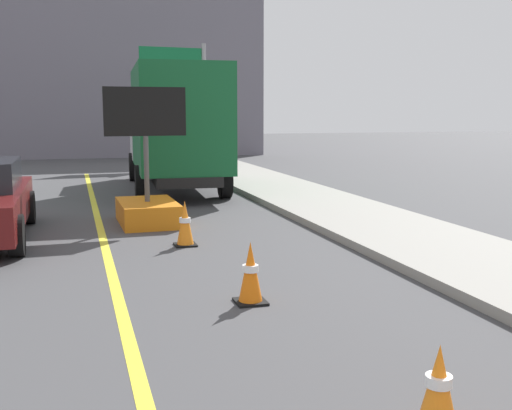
# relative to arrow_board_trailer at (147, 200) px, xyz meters

# --- Properties ---
(lane_center_stripe) EXTENTS (0.14, 36.00, 0.01)m
(lane_center_stripe) POSITION_rel_arrow_board_trailer_xyz_m (-0.94, -7.40, -0.48)
(lane_center_stripe) COLOR yellow
(lane_center_stripe) RESTS_ON ground
(arrow_board_trailer) EXTENTS (1.60, 1.83, 2.70)m
(arrow_board_trailer) POSITION_rel_arrow_board_trailer_xyz_m (0.00, 0.00, 0.00)
(arrow_board_trailer) COLOR orange
(arrow_board_trailer) RESTS_ON ground
(box_truck) EXTENTS (2.73, 7.33, 3.38)m
(box_truck) POSITION_rel_arrow_board_trailer_xyz_m (1.40, 5.14, 1.35)
(box_truck) COLOR black
(box_truck) RESTS_ON ground
(highway_guide_sign) EXTENTS (2.78, 0.35, 5.00)m
(highway_guide_sign) POSITION_rel_arrow_board_trailer_xyz_m (3.24, 13.52, 2.94)
(highway_guide_sign) COLOR gray
(highway_guide_sign) RESTS_ON ground
(far_building_block) EXTENTS (16.02, 8.68, 8.15)m
(far_building_block) POSITION_rel_arrow_board_trailer_xyz_m (0.00, 22.40, 3.59)
(far_building_block) COLOR slate
(far_building_block) RESTS_ON ground
(traffic_cone_near_sign) EXTENTS (0.36, 0.36, 0.62)m
(traffic_cone_near_sign) POSITION_rel_arrow_board_trailer_xyz_m (1.01, -8.76, -0.18)
(traffic_cone_near_sign) COLOR black
(traffic_cone_near_sign) RESTS_ON ground
(traffic_cone_mid_lane) EXTENTS (0.36, 0.36, 0.74)m
(traffic_cone_mid_lane) POSITION_rel_arrow_board_trailer_xyz_m (0.54, -5.58, -0.12)
(traffic_cone_mid_lane) COLOR black
(traffic_cone_mid_lane) RESTS_ON ground
(traffic_cone_far_lane) EXTENTS (0.36, 0.36, 0.77)m
(traffic_cone_far_lane) POSITION_rel_arrow_board_trailer_xyz_m (0.36, -2.25, -0.10)
(traffic_cone_far_lane) COLOR black
(traffic_cone_far_lane) RESTS_ON ground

